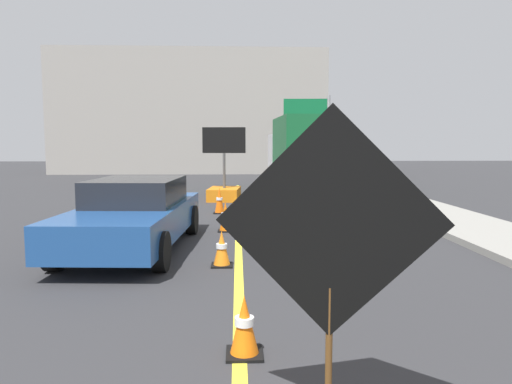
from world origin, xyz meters
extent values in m
cube|color=yellow|center=(0.00, 6.00, 0.00)|extent=(0.14, 36.00, 0.01)
cylinder|color=#593819|center=(0.64, 3.47, 0.53)|extent=(0.05, 0.05, 1.05)
cube|color=orange|center=(0.64, 3.47, 1.52)|extent=(1.53, 0.32, 1.56)
cube|color=black|center=(0.63, 3.46, 1.52)|extent=(1.61, 0.32, 1.63)
cube|color=black|center=(0.64, 3.49, 1.52)|extent=(0.28, 0.06, 0.52)
cube|color=orange|center=(-0.51, 17.72, 0.23)|extent=(1.26, 1.89, 0.45)
cylinder|color=#4C4C4C|center=(-0.51, 17.72, 1.10)|extent=(0.10, 0.10, 1.30)
cube|color=black|center=(-0.51, 17.72, 2.23)|extent=(1.60, 0.22, 0.95)
sphere|color=yellow|center=(0.04, 17.72, 2.23)|extent=(0.09, 0.09, 0.09)
sphere|color=yellow|center=(-0.26, 17.74, 2.23)|extent=(0.09, 0.09, 0.09)
sphere|color=yellow|center=(-0.56, 17.77, 2.23)|extent=(0.09, 0.09, 0.09)
sphere|color=yellow|center=(-0.86, 17.80, 2.23)|extent=(0.09, 0.09, 0.09)
sphere|color=yellow|center=(-1.03, 17.81, 2.41)|extent=(0.09, 0.09, 0.09)
sphere|color=yellow|center=(-1.03, 17.81, 2.04)|extent=(0.09, 0.09, 0.09)
cube|color=black|center=(2.92, 22.33, 0.57)|extent=(1.89, 6.80, 0.25)
cube|color=silver|center=(2.81, 24.75, 1.65)|extent=(2.35, 1.98, 1.90)
cube|color=#14592D|center=(2.97, 21.30, 2.00)|extent=(2.47, 4.68, 2.59)
cylinder|color=black|center=(1.73, 24.57, 0.45)|extent=(0.32, 0.91, 0.90)
cylinder|color=black|center=(3.90, 24.67, 0.45)|extent=(0.32, 0.91, 0.90)
cylinder|color=black|center=(1.93, 20.26, 0.45)|extent=(0.32, 0.91, 0.90)
cylinder|color=black|center=(4.09, 20.36, 0.45)|extent=(0.32, 0.91, 0.90)
cube|color=navy|center=(-2.04, 9.44, 0.58)|extent=(2.11, 4.99, 0.60)
cube|color=black|center=(-2.03, 9.69, 1.13)|extent=(1.74, 2.29, 0.50)
cylinder|color=black|center=(-1.26, 7.78, 0.33)|extent=(0.26, 0.67, 0.66)
cylinder|color=black|center=(-3.01, 7.88, 0.33)|extent=(0.26, 0.67, 0.66)
cylinder|color=black|center=(-1.07, 11.00, 0.33)|extent=(0.26, 0.67, 0.66)
cylinder|color=black|center=(-2.82, 11.11, 0.33)|extent=(0.26, 0.67, 0.66)
cylinder|color=gray|center=(5.46, 28.40, 2.50)|extent=(0.18, 0.18, 5.00)
cube|color=#0F6033|center=(4.06, 28.49, 4.15)|extent=(2.60, 0.24, 1.30)
cube|color=white|center=(4.06, 28.53, 4.15)|extent=(1.82, 0.13, 0.18)
cube|color=gray|center=(-3.44, 36.66, 4.37)|extent=(19.48, 7.43, 8.73)
cube|color=black|center=(0.05, 4.68, 0.01)|extent=(0.36, 0.36, 0.03)
cone|color=orange|center=(0.05, 4.68, 0.32)|extent=(0.28, 0.28, 0.57)
cylinder|color=white|center=(0.05, 4.68, 0.35)|extent=(0.19, 0.19, 0.08)
cube|color=black|center=(-0.29, 8.08, 0.01)|extent=(0.36, 0.36, 0.03)
cone|color=orange|center=(-0.29, 8.08, 0.32)|extent=(0.28, 0.28, 0.58)
cylinder|color=white|center=(-0.29, 8.08, 0.35)|extent=(0.19, 0.19, 0.08)
cube|color=black|center=(-0.31, 11.29, 0.01)|extent=(0.36, 0.36, 0.03)
cone|color=orange|center=(-0.31, 11.29, 0.38)|extent=(0.28, 0.28, 0.69)
cylinder|color=white|center=(-0.31, 11.29, 0.41)|extent=(0.19, 0.19, 0.08)
cube|color=black|center=(-0.56, 14.24, 0.01)|extent=(0.36, 0.36, 0.03)
cone|color=#EA5B0C|center=(-0.56, 14.24, 0.40)|extent=(0.28, 0.28, 0.75)
cylinder|color=white|center=(-0.56, 14.24, 0.44)|extent=(0.19, 0.19, 0.08)
camera|label=1|loc=(-0.01, 0.28, 2.05)|focal=32.82mm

